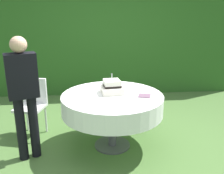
# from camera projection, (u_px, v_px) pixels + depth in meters

# --- Properties ---
(ground_plane) EXTENTS (20.00, 20.00, 0.00)m
(ground_plane) POSITION_uv_depth(u_px,v_px,m) (112.00, 145.00, 3.59)
(ground_plane) COLOR #476B33
(foliage_hedge) EXTENTS (6.05, 0.45, 2.35)m
(foliage_hedge) POSITION_uv_depth(u_px,v_px,m) (103.00, 43.00, 5.69)
(foliage_hedge) COLOR #28561E
(foliage_hedge) RESTS_ON ground_plane
(cake_table) EXTENTS (1.40, 1.40, 0.78)m
(cake_table) POSITION_uv_depth(u_px,v_px,m) (112.00, 104.00, 3.40)
(cake_table) COLOR #4C4C51
(cake_table) RESTS_ON ground_plane
(wedding_cake) EXTENTS (0.32, 0.32, 0.28)m
(wedding_cake) POSITION_uv_depth(u_px,v_px,m) (112.00, 87.00, 3.41)
(wedding_cake) COLOR silver
(wedding_cake) RESTS_ON cake_table
(serving_plate_near) EXTENTS (0.13, 0.13, 0.01)m
(serving_plate_near) POSITION_uv_depth(u_px,v_px,m) (70.00, 100.00, 3.15)
(serving_plate_near) COLOR white
(serving_plate_near) RESTS_ON cake_table
(serving_plate_far) EXTENTS (0.12, 0.12, 0.01)m
(serving_plate_far) POSITION_uv_depth(u_px,v_px,m) (149.00, 103.00, 3.04)
(serving_plate_far) COLOR white
(serving_plate_far) RESTS_ON cake_table
(serving_plate_left) EXTENTS (0.13, 0.13, 0.01)m
(serving_plate_left) POSITION_uv_depth(u_px,v_px,m) (103.00, 84.00, 3.87)
(serving_plate_left) COLOR white
(serving_plate_left) RESTS_ON cake_table
(serving_plate_right) EXTENTS (0.13, 0.13, 0.01)m
(serving_plate_right) POSITION_uv_depth(u_px,v_px,m) (120.00, 102.00, 3.07)
(serving_plate_right) COLOR white
(serving_plate_right) RESTS_ON cake_table
(napkin_stack) EXTENTS (0.20, 0.20, 0.01)m
(napkin_stack) POSITION_uv_depth(u_px,v_px,m) (144.00, 96.00, 3.31)
(napkin_stack) COLOR #6B4C60
(napkin_stack) RESTS_ON cake_table
(garden_chair) EXTENTS (0.49, 0.49, 0.89)m
(garden_chair) POSITION_uv_depth(u_px,v_px,m) (32.00, 102.00, 3.79)
(garden_chair) COLOR white
(garden_chair) RESTS_ON ground_plane
(standing_person) EXTENTS (0.41, 0.32, 1.60)m
(standing_person) POSITION_uv_depth(u_px,v_px,m) (24.00, 91.00, 3.04)
(standing_person) COLOR black
(standing_person) RESTS_ON ground_plane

